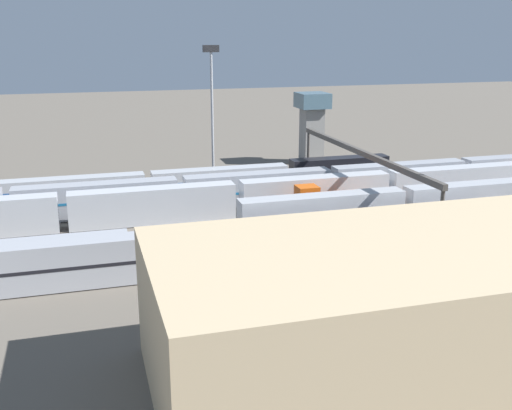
{
  "coord_description": "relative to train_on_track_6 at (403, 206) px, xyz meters",
  "views": [
    {
      "loc": [
        24.37,
        82.36,
        26.0
      ],
      "look_at": [
        1.54,
        3.51,
        2.5
      ],
      "focal_mm": 42.66,
      "sensor_mm": 36.0,
      "label": 1
    }
  ],
  "objects": [
    {
      "name": "train_on_track_5",
      "position": [
        9.73,
        -5.0,
        -0.44
      ],
      "size": [
        10.0,
        3.0,
        5.0
      ],
      "color": "#D85914",
      "rests_on": "ground_plane"
    },
    {
      "name": "track_bed_8",
      "position": [
        17.94,
        10.0,
        -2.54
      ],
      "size": [
        140.0,
        2.8,
        0.12
      ],
      "primitive_type": "cube",
      "color": "#3D3833",
      "rests_on": "ground_plane"
    },
    {
      "name": "maintenance_shed",
      "position": [
        16.97,
        34.79,
        2.87
      ],
      "size": [
        43.75,
        19.17,
        10.92
      ],
      "primitive_type": "cube",
      "color": "tan",
      "rests_on": "ground_plane"
    },
    {
      "name": "train_on_track_1",
      "position": [
        34.65,
        -25.0,
        -0.51
      ],
      "size": [
        90.6,
        3.06,
        4.4
      ],
      "color": "black",
      "rests_on": "ground_plane"
    },
    {
      "name": "train_on_track_6",
      "position": [
        0.0,
        0.0,
        0.0
      ],
      "size": [
        47.2,
        3.06,
        5.0
      ],
      "color": "#B7BABF",
      "rests_on": "ground_plane"
    },
    {
      "name": "train_on_track_4",
      "position": [
        21.29,
        -10.0,
        0.02
      ],
      "size": [
        95.6,
        3.0,
        5.0
      ],
      "color": "silver",
      "rests_on": "ground_plane"
    },
    {
      "name": "track_bed_0",
      "position": [
        17.94,
        -30.0,
        -2.54
      ],
      "size": [
        140.0,
        2.8,
        0.12
      ],
      "primitive_type": "cube",
      "color": "#4C443D",
      "rests_on": "ground_plane"
    },
    {
      "name": "track_bed_3",
      "position": [
        17.94,
        -15.0,
        -2.54
      ],
      "size": [
        140.0,
        2.8,
        0.12
      ],
      "primitive_type": "cube",
      "color": "#4C443D",
      "rests_on": "ground_plane"
    },
    {
      "name": "control_tower",
      "position": [
        -2.72,
        -42.42,
        5.67
      ],
      "size": [
        6.0,
        6.0,
        14.19
      ],
      "color": "gray",
      "rests_on": "ground_plane"
    },
    {
      "name": "ground_plane",
      "position": [
        17.94,
        -10.0,
        -2.6
      ],
      "size": [
        400.0,
        400.0,
        0.0
      ],
      "primitive_type": "plane",
      "color": "#60594F"
    },
    {
      "name": "train_on_track_8",
      "position": [
        19.98,
        10.0,
        -0.0
      ],
      "size": [
        119.8,
        3.06,
        5.0
      ],
      "color": "#A8AAB2",
      "rests_on": "ground_plane"
    },
    {
      "name": "train_on_track_7",
      "position": [
        25.39,
        5.0,
        -0.59
      ],
      "size": [
        71.4,
        3.06,
        3.8
      ],
      "color": "#A8AAB2",
      "rests_on": "ground_plane"
    },
    {
      "name": "track_bed_6",
      "position": [
        17.94,
        0.0,
        -2.54
      ],
      "size": [
        140.0,
        2.8,
        0.12
      ],
      "primitive_type": "cube",
      "color": "#3D3833",
      "rests_on": "ground_plane"
    },
    {
      "name": "track_bed_1",
      "position": [
        17.94,
        -25.0,
        -2.54
      ],
      "size": [
        140.0,
        2.8,
        0.12
      ],
      "primitive_type": "cube",
      "color": "#3D3833",
      "rests_on": "ground_plane"
    },
    {
      "name": "train_on_track_3",
      "position": [
        16.67,
        -15.0,
        0.01
      ],
      "size": [
        119.8,
        3.06,
        5.0
      ],
      "color": "#A8AAB2",
      "rests_on": "ground_plane"
    },
    {
      "name": "track_bed_5",
      "position": [
        17.94,
        -5.0,
        -2.54
      ],
      "size": [
        140.0,
        2.8,
        0.12
      ],
      "primitive_type": "cube",
      "color": "#3D3833",
      "rests_on": "ground_plane"
    },
    {
      "name": "light_mast_2",
      "position": [
        19.85,
        -33.07,
        12.84
      ],
      "size": [
        2.8,
        0.7,
        23.75
      ],
      "color": "#9EA0A5",
      "rests_on": "ground_plane"
    },
    {
      "name": "track_bed_7",
      "position": [
        17.94,
        5.0,
        -2.54
      ],
      "size": [
        140.0,
        2.8,
        0.12
      ],
      "primitive_type": "cube",
      "color": "#4C443D",
      "rests_on": "ground_plane"
    },
    {
      "name": "track_bed_2",
      "position": [
        17.94,
        -20.0,
        -2.54
      ],
      "size": [
        140.0,
        2.8,
        0.12
      ],
      "primitive_type": "cube",
      "color": "#4C443D",
      "rests_on": "ground_plane"
    },
    {
      "name": "signal_gantry",
      "position": [
        1.92,
        -10.0,
        5.2
      ],
      "size": [
        0.7,
        45.0,
        8.8
      ],
      "color": "#4C4742",
      "rests_on": "ground_plane"
    },
    {
      "name": "track_bed_4",
      "position": [
        17.94,
        -10.0,
        -2.54
      ],
      "size": [
        140.0,
        2.8,
        0.12
      ],
      "primitive_type": "cube",
      "color": "#4C443D",
      "rests_on": "ground_plane"
    }
  ]
}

